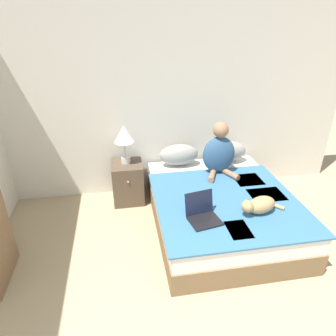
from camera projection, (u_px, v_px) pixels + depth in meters
wall_back at (163, 102)px, 3.92m from camera, size 5.11×0.05×2.55m
bed at (220, 209)px, 3.56m from camera, size 1.57×1.92×0.47m
pillow_near at (179, 155)px, 4.04m from camera, size 0.53×0.27×0.29m
pillow_far at (227, 151)px, 4.15m from camera, size 0.53×0.27×0.29m
person_sitting at (219, 152)px, 3.78m from camera, size 0.42×0.41×0.67m
cat_tabby at (259, 205)px, 3.05m from camera, size 0.51×0.25×0.19m
laptop_open at (203, 214)px, 2.97m from camera, size 0.35×0.35×0.26m
nightstand at (128, 182)px, 4.04m from camera, size 0.40×0.43×0.56m
table_lamp at (124, 136)px, 3.78m from camera, size 0.26×0.26×0.51m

